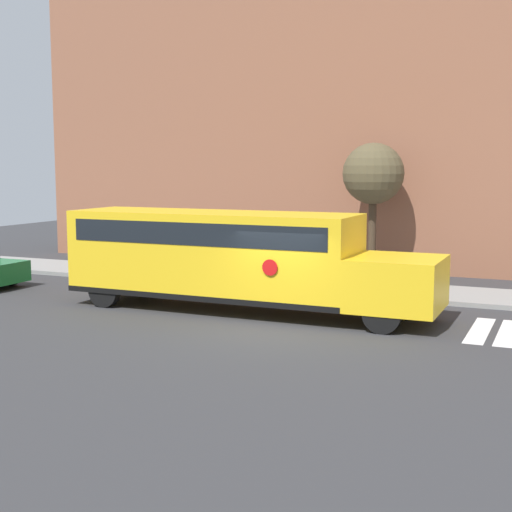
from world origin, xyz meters
name	(u,v)px	position (x,y,z in m)	size (l,w,h in m)	color
ground_plane	(272,329)	(0.00, 0.00, 0.00)	(60.00, 60.00, 0.00)	#333335
sidewalk_strip	(344,288)	(0.00, 6.50, 0.07)	(44.00, 3.00, 0.15)	gray
building_backdrop	(392,108)	(0.00, 13.00, 6.65)	(32.00, 4.00, 13.30)	#935B42
school_bus	(231,255)	(-2.04, 1.72, 1.66)	(11.04, 2.57, 2.90)	yellow
tree_near_sidewalk	(373,175)	(0.17, 9.53, 3.91)	(2.31, 2.31, 5.13)	#423323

